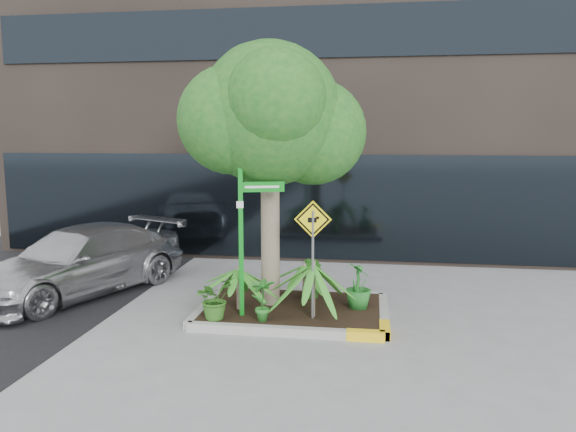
# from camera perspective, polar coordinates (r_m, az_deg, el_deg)

# --- Properties ---
(ground) EXTENTS (80.00, 80.00, 0.00)m
(ground) POSITION_cam_1_polar(r_m,az_deg,el_deg) (9.95, -0.87, -10.44)
(ground) COLOR gray
(ground) RESTS_ON ground
(planter) EXTENTS (3.35, 2.36, 0.15)m
(planter) POSITION_cam_1_polar(r_m,az_deg,el_deg) (10.14, 0.69, -9.47)
(planter) COLOR #9E9E99
(planter) RESTS_ON ground
(tree) EXTENTS (3.23, 2.87, 4.85)m
(tree) POSITION_cam_1_polar(r_m,az_deg,el_deg) (9.91, -1.86, 10.30)
(tree) COLOR gray
(tree) RESTS_ON ground
(palm_front) EXTENTS (1.07, 1.07, 1.19)m
(palm_front) POSITION_cam_1_polar(r_m,az_deg,el_deg) (9.40, 2.60, -4.96)
(palm_front) COLOR gray
(palm_front) RESTS_ON ground
(palm_left) EXTENTS (0.86, 0.86, 0.96)m
(palm_left) POSITION_cam_1_polar(r_m,az_deg,el_deg) (9.87, -5.09, -5.39)
(palm_left) COLOR gray
(palm_left) RESTS_ON ground
(palm_back) EXTENTS (0.77, 0.77, 0.85)m
(palm_back) POSITION_cam_1_polar(r_m,az_deg,el_deg) (10.42, 1.68, -5.06)
(palm_back) COLOR gray
(palm_back) RESTS_ON ground
(parked_car) EXTENTS (3.59, 4.98, 1.34)m
(parked_car) POSITION_cam_1_polar(r_m,az_deg,el_deg) (12.05, -20.39, -4.32)
(parked_car) COLOR #A6A7AB
(parked_car) RESTS_ON ground
(shrub_a) EXTENTS (0.85, 0.85, 0.70)m
(shrub_a) POSITION_cam_1_polar(r_m,az_deg,el_deg) (9.49, -7.45, -8.28)
(shrub_a) COLOR #2C621C
(shrub_a) RESTS_ON planter
(shrub_b) EXTENTS (0.59, 0.59, 0.82)m
(shrub_b) POSITION_cam_1_polar(r_m,az_deg,el_deg) (10.03, 7.19, -7.01)
(shrub_b) COLOR #206D24
(shrub_b) RESTS_ON planter
(shrub_c) EXTENTS (0.54, 0.54, 0.76)m
(shrub_c) POSITION_cam_1_polar(r_m,az_deg,el_deg) (9.30, -2.56, -8.38)
(shrub_c) COLOR #267424
(shrub_c) RESTS_ON planter
(shrub_d) EXTENTS (0.62, 0.62, 0.79)m
(shrub_d) POSITION_cam_1_polar(r_m,az_deg,el_deg) (10.54, 2.57, -6.26)
(shrub_d) COLOR #24601B
(shrub_d) RESTS_ON planter
(street_sign_post) EXTENTS (0.93, 0.77, 2.67)m
(street_sign_post) POSITION_cam_1_polar(r_m,az_deg,el_deg) (9.42, -4.52, -1.17)
(street_sign_post) COLOR #0B8219
(street_sign_post) RESTS_ON ground
(cattle_sign) EXTENTS (0.61, 0.12, 1.99)m
(cattle_sign) POSITION_cam_1_polar(r_m,az_deg,el_deg) (9.15, 2.54, -2.43)
(cattle_sign) COLOR slate
(cattle_sign) RESTS_ON ground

